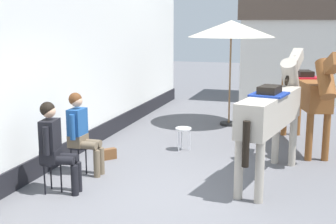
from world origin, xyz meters
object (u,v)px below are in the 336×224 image
Objects in this scene: saddled_horse_far at (307,92)px; spare_stool_white at (183,131)px; satchel_bag at (109,154)px; saddled_horse_near at (273,109)px; seated_visitor_near at (55,143)px; seated_visitor_far at (81,129)px; cafe_parasol at (231,29)px.

saddled_horse_far is 6.35× the size of spare_stool_white.
saddled_horse_near is at bearing -52.26° from satchel_bag.
spare_stool_white is (-1.79, 1.20, -0.76)m from saddled_horse_near.
seated_visitor_near and seated_visitor_far have the same top height.
seated_visitor_near is at bearing -108.22° from cafe_parasol.
spare_stool_white is at bearing 146.14° from saddled_horse_near.
seated_visitor_near is 0.48× the size of saddled_horse_far.
saddled_horse_near is 2.13m from saddled_horse_far.
saddled_horse_far is (0.53, 2.07, 0.00)m from saddled_horse_near.
spare_stool_white is at bearing 65.81° from seated_visitor_near.
seated_visitor_far is at bearing 91.78° from seated_visitor_near.
saddled_horse_near is at bearing -33.86° from spare_stool_white.
saddled_horse_near is 6.43× the size of spare_stool_white.
seated_visitor_far is at bearing -124.04° from spare_stool_white.
seated_visitor_far is 5.04m from cafe_parasol.
satchel_bag is (-1.69, -3.55, -2.26)m from cafe_parasol.
seated_visitor_far is 1.12m from satchel_bag.
saddled_horse_far reaches higher than seated_visitor_far.
saddled_horse_near is (3.07, 0.68, 0.38)m from seated_visitor_far.
satchel_bag is (-3.51, -1.86, -1.06)m from saddled_horse_far.
seated_visitor_far is 2.31m from spare_stool_white.
saddled_horse_far is at bearing 20.36° from spare_stool_white.
saddled_horse_near is at bearing 27.34° from seated_visitor_near.
saddled_horse_far is at bearing -43.01° from cafe_parasol.
spare_stool_white is (1.27, 1.89, -0.38)m from seated_visitor_far.
saddled_horse_near reaches higher than satchel_bag.
satchel_bag is (-1.19, -1.00, -0.30)m from spare_stool_white.
seated_visitor_near is at bearing -134.45° from saddled_horse_far.
seated_visitor_near is at bearing -88.22° from seated_visitor_far.
seated_visitor_far is 4.96× the size of satchel_bag.
satchel_bag is (-2.98, 0.21, -1.06)m from saddled_horse_near.
saddled_horse_far is at bearing -20.38° from satchel_bag.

